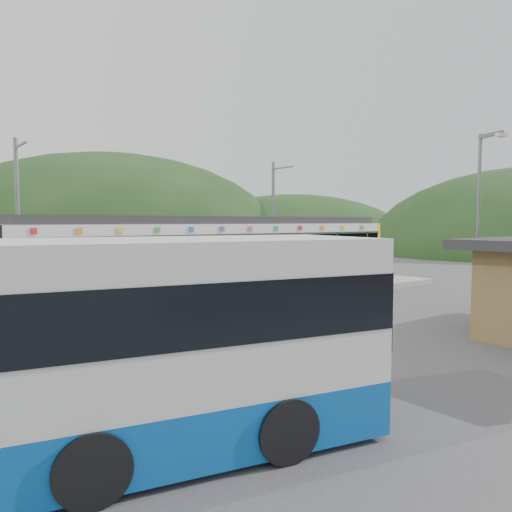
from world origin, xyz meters
TOP-DOWN VIEW (x-y plane):
  - ground at (0.00, 0.00)m, footprint 120.00×120.00m
  - hills at (6.19, 5.29)m, footprint 146.00×149.00m
  - platform at (0.00, 3.30)m, footprint 26.00×3.20m
  - yellow_line at (0.00, 2.00)m, footprint 26.00×0.10m
  - train at (1.61, 6.00)m, footprint 20.44×3.01m
  - catenary_mast_west at (-7.00, 8.56)m, footprint 0.18×1.80m
  - catenary_mast_east at (7.00, 8.56)m, footprint 0.18×1.80m
  - lamp_post at (4.91, -5.22)m, footprint 0.54×1.19m

SIDE VIEW (x-z plane):
  - ground at x=0.00m, z-range 0.00..0.00m
  - hills at x=6.19m, z-range -13.00..13.00m
  - platform at x=0.00m, z-range 0.00..0.30m
  - yellow_line at x=0.00m, z-range 0.30..0.31m
  - train at x=1.61m, z-range 0.19..3.93m
  - catenary_mast_west at x=-7.00m, z-range 0.15..7.15m
  - catenary_mast_east at x=7.00m, z-range 0.15..7.15m
  - lamp_post at x=4.91m, z-range 0.62..7.17m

